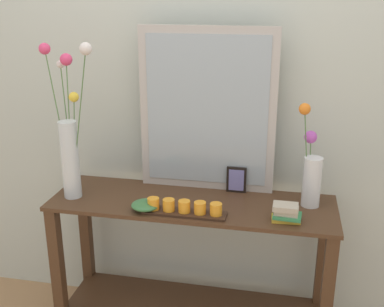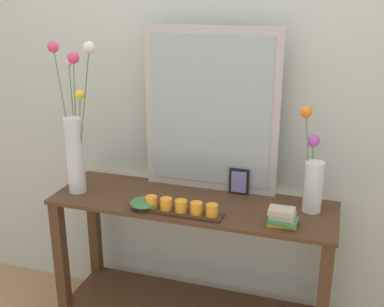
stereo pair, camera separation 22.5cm
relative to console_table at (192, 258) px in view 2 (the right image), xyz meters
The scene contains 9 objects.
wall_back 0.93m from the console_table, 90.00° to the left, with size 6.40×0.08×2.70m, color beige.
console_table is the anchor object (origin of this frame).
mirror_leaning 0.76m from the console_table, 78.23° to the left, with size 0.69×0.03×0.83m.
tall_vase_left 0.86m from the console_table, behind, with size 0.30×0.19×0.77m.
vase_right 0.75m from the console_table, ahead, with size 0.13×0.13×0.50m.
candle_tray 0.38m from the console_table, 92.54° to the right, with size 0.39×0.09×0.07m.
picture_frame_small 0.46m from the console_table, 38.18° to the left, with size 0.10×0.01×0.14m.
decorative_bowl 0.42m from the console_table, 143.81° to the right, with size 0.13×0.13×0.05m.
book_stack 0.60m from the console_table, 15.00° to the right, with size 0.14×0.10×0.08m.
Camera 2 is at (0.64, -2.03, 1.79)m, focal length 44.32 mm.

